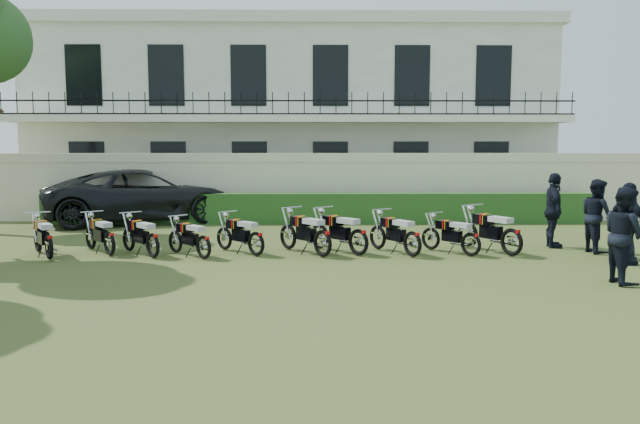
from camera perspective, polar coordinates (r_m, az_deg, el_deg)
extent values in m
plane|color=#3C4C1E|center=(13.51, -4.10, -4.96)|extent=(100.00, 100.00, 0.00)
cube|color=beige|center=(21.30, -2.92, 1.90)|extent=(30.00, 0.30, 2.00)
cube|color=beige|center=(21.25, -2.94, 4.99)|extent=(30.00, 0.35, 0.30)
cube|color=#1B4C1C|center=(20.54, -0.20, 0.34)|extent=(18.00, 0.60, 1.00)
cube|color=white|center=(27.25, -2.50, 8.12)|extent=(20.00, 8.00, 7.00)
cube|color=white|center=(27.62, -2.54, 15.82)|extent=(20.40, 8.40, 0.40)
cube|color=white|center=(22.56, -2.84, 8.50)|extent=(20.00, 1.40, 0.25)
cube|color=black|center=(21.94, -2.90, 10.13)|extent=(20.00, 0.05, 0.05)
cube|color=black|center=(21.91, -2.90, 8.96)|extent=(20.00, 0.05, 0.05)
cube|color=black|center=(24.69, -20.46, 3.51)|extent=(1.30, 0.12, 2.20)
cube|color=black|center=(24.79, -20.78, 11.61)|extent=(1.30, 0.12, 2.20)
cube|color=black|center=(23.86, -13.64, 3.65)|extent=(1.30, 0.12, 2.20)
cube|color=black|center=(23.96, -13.86, 12.03)|extent=(1.30, 0.12, 2.20)
cube|color=black|center=(23.38, -6.44, 3.73)|extent=(1.30, 0.12, 2.20)
cube|color=black|center=(23.49, -6.54, 12.29)|extent=(1.30, 0.12, 2.20)
cube|color=black|center=(23.28, 0.95, 3.76)|extent=(1.30, 0.12, 2.20)
cube|color=black|center=(23.39, 0.96, 12.36)|extent=(1.30, 0.12, 2.20)
cube|color=black|center=(23.57, 8.27, 3.73)|extent=(1.30, 0.12, 2.20)
cube|color=black|center=(23.67, 8.41, 12.22)|extent=(1.30, 0.12, 2.20)
cube|color=black|center=(24.23, 15.31, 3.64)|extent=(1.30, 0.12, 2.20)
cube|color=black|center=(24.33, 15.55, 11.90)|extent=(1.30, 0.12, 2.20)
torus|color=black|center=(14.71, -23.05, -3.39)|extent=(0.40, 0.53, 0.58)
torus|color=black|center=(15.90, -23.97, -2.74)|extent=(0.40, 0.53, 0.58)
cube|color=black|center=(15.24, -23.52, -2.55)|extent=(0.43, 0.53, 0.28)
cube|color=black|center=(15.42, -23.72, -1.50)|extent=(0.44, 0.49, 0.21)
cube|color=red|center=(15.41, -23.72, -1.46)|extent=(0.21, 0.25, 0.22)
cube|color=#E5BB0C|center=(15.36, -23.68, -1.49)|extent=(0.19, 0.24, 0.22)
cube|color=#ADADAD|center=(14.95, -23.37, -1.57)|extent=(0.48, 0.56, 0.11)
cylinder|color=silver|center=(15.68, -23.98, -0.34)|extent=(0.49, 0.34, 0.03)
torus|color=black|center=(14.79, -17.83, -3.17)|extent=(0.42, 0.49, 0.56)
torus|color=black|center=(15.90, -19.47, -2.58)|extent=(0.42, 0.49, 0.56)
cube|color=black|center=(15.28, -18.63, -2.38)|extent=(0.45, 0.50, 0.28)
cube|color=black|center=(15.44, -18.96, -1.36)|extent=(0.45, 0.47, 0.20)
cube|color=red|center=(15.44, -18.96, -1.33)|extent=(0.19, 0.25, 0.21)
cube|color=#E5BB0C|center=(15.39, -18.88, -1.35)|extent=(0.17, 0.24, 0.21)
cube|color=#ADADAD|center=(15.01, -18.32, -1.41)|extent=(0.49, 0.53, 0.11)
cylinder|color=silver|center=(15.69, -19.38, -0.24)|extent=(0.45, 0.37, 0.03)
torus|color=black|center=(14.24, -13.91, -3.39)|extent=(0.44, 0.48, 0.57)
torus|color=black|center=(15.31, -16.10, -2.79)|extent=(0.44, 0.48, 0.57)
cube|color=black|center=(14.71, -14.97, -2.56)|extent=(0.47, 0.50, 0.28)
cube|color=black|center=(14.86, -15.39, -1.50)|extent=(0.46, 0.48, 0.21)
cube|color=red|center=(14.86, -15.39, -1.46)|extent=(0.19, 0.26, 0.22)
cube|color=#E5BB0C|center=(14.81, -15.29, -1.48)|extent=(0.16, 0.24, 0.22)
cube|color=#ADADAD|center=(14.45, -14.54, -1.54)|extent=(0.51, 0.53, 0.11)
cylinder|color=silver|center=(15.09, -15.94, -0.32)|extent=(0.44, 0.39, 0.03)
torus|color=black|center=(13.93, -9.23, -3.57)|extent=(0.44, 0.44, 0.54)
torus|color=black|center=(14.86, -11.87, -3.00)|extent=(0.44, 0.44, 0.54)
cube|color=black|center=(14.33, -10.50, -2.78)|extent=(0.46, 0.46, 0.27)
cube|color=black|center=(14.46, -10.99, -1.75)|extent=(0.44, 0.45, 0.19)
cube|color=red|center=(14.46, -10.99, -1.71)|extent=(0.17, 0.25, 0.20)
cube|color=#E5BB0C|center=(14.42, -10.87, -1.73)|extent=(0.14, 0.24, 0.20)
cube|color=#ADADAD|center=(14.10, -9.96, -1.79)|extent=(0.49, 0.50, 0.11)
cylinder|color=silver|center=(14.66, -11.64, -0.60)|extent=(0.40, 0.39, 0.03)
torus|color=black|center=(14.15, -4.29, -3.29)|extent=(0.46, 0.46, 0.57)
torus|color=black|center=(15.07, -7.35, -2.74)|extent=(0.46, 0.46, 0.57)
cube|color=black|center=(14.55, -5.75, -2.49)|extent=(0.48, 0.48, 0.28)
cube|color=black|center=(14.67, -6.30, -1.43)|extent=(0.47, 0.47, 0.20)
cube|color=red|center=(14.67, -6.30, -1.39)|extent=(0.17, 0.26, 0.21)
cube|color=#E5BB0C|center=(14.63, -6.16, -1.41)|extent=(0.15, 0.25, 0.21)
cube|color=#ADADAD|center=(14.32, -5.12, -1.46)|extent=(0.52, 0.52, 0.11)
cylinder|color=silver|center=(14.87, -7.05, -0.25)|extent=(0.41, 0.41, 0.03)
torus|color=black|center=(13.89, 2.00, -3.34)|extent=(0.46, 0.55, 0.63)
torus|color=black|center=(14.90, -1.40, -2.68)|extent=(0.46, 0.55, 0.63)
cube|color=black|center=(14.32, 0.37, -2.42)|extent=(0.50, 0.56, 0.31)
cube|color=black|center=(14.47, -0.23, -1.22)|extent=(0.50, 0.53, 0.23)
cube|color=red|center=(14.46, -0.23, -1.18)|extent=(0.22, 0.28, 0.24)
cube|color=#E5BB0C|center=(14.42, -0.07, -1.20)|extent=(0.19, 0.26, 0.24)
cube|color=#ADADAD|center=(14.07, 1.09, -1.27)|extent=(0.54, 0.60, 0.12)
cylinder|color=silver|center=(14.68, -1.04, 0.10)|extent=(0.50, 0.41, 0.03)
torus|color=black|center=(14.17, 5.49, -3.18)|extent=(0.49, 0.52, 0.62)
torus|color=black|center=(15.06, 1.69, -2.59)|extent=(0.49, 0.52, 0.62)
cube|color=black|center=(14.55, 3.68, -2.31)|extent=(0.51, 0.54, 0.31)
cube|color=black|center=(14.67, 3.02, -1.14)|extent=(0.51, 0.52, 0.22)
cube|color=red|center=(14.67, 3.02, -1.10)|extent=(0.20, 0.28, 0.23)
cube|color=#E5BB0C|center=(14.63, 3.19, -1.13)|extent=(0.17, 0.27, 0.23)
cube|color=#ADADAD|center=(14.32, 4.50, -1.17)|extent=(0.56, 0.58, 0.12)
cylinder|color=silver|center=(14.86, 2.11, 0.14)|extent=(0.47, 0.44, 0.03)
torus|color=black|center=(14.10, 10.18, -3.35)|extent=(0.40, 0.55, 0.60)
torus|color=black|center=(15.03, 6.82, -2.70)|extent=(0.40, 0.55, 0.60)
cube|color=black|center=(14.50, 8.59, -2.47)|extent=(0.44, 0.55, 0.29)
cube|color=black|center=(14.63, 8.01, -1.34)|extent=(0.45, 0.51, 0.22)
cube|color=red|center=(14.63, 8.01, -1.30)|extent=(0.22, 0.26, 0.22)
cube|color=#E5BB0C|center=(14.58, 8.17, -1.33)|extent=(0.20, 0.24, 0.22)
cube|color=#ADADAD|center=(14.27, 9.32, -1.40)|extent=(0.49, 0.58, 0.12)
cylinder|color=silver|center=(14.83, 7.23, -0.08)|extent=(0.51, 0.34, 0.03)
torus|color=black|center=(14.59, 15.52, -3.24)|extent=(0.42, 0.48, 0.55)
torus|color=black|center=(15.26, 11.82, -2.73)|extent=(0.42, 0.48, 0.55)
cube|color=black|center=(14.87, 13.78, -2.49)|extent=(0.45, 0.49, 0.27)
cube|color=black|center=(14.95, 13.16, -1.47)|extent=(0.44, 0.46, 0.20)
cube|color=red|center=(14.95, 13.16, -1.44)|extent=(0.18, 0.25, 0.21)
cube|color=#E5BB0C|center=(14.92, 13.33, -1.46)|extent=(0.16, 0.24, 0.21)
cube|color=#ADADAD|center=(14.69, 14.60, -1.50)|extent=(0.49, 0.52, 0.11)
cylinder|color=silver|center=(15.09, 12.29, -0.34)|extent=(0.43, 0.37, 0.03)
torus|color=black|center=(14.73, 19.14, -3.09)|extent=(0.42, 0.61, 0.65)
torus|color=black|center=(15.62, 15.19, -2.44)|extent=(0.42, 0.61, 0.65)
cube|color=black|center=(15.10, 17.28, -2.18)|extent=(0.47, 0.60, 0.32)
cube|color=black|center=(15.23, 16.62, -1.01)|extent=(0.48, 0.55, 0.23)
cube|color=red|center=(15.22, 16.62, -0.97)|extent=(0.25, 0.28, 0.24)
cube|color=#E5BB0C|center=(15.18, 16.80, -0.99)|extent=(0.22, 0.26, 0.24)
cube|color=#ADADAD|center=(14.88, 18.16, -1.06)|extent=(0.52, 0.63, 0.13)
cylinder|color=silver|center=(15.41, 15.71, 0.30)|extent=(0.56, 0.36, 0.03)
imported|color=black|center=(21.68, -15.79, 1.44)|extent=(6.99, 4.94, 1.77)
imported|color=black|center=(13.03, 26.10, -1.91)|extent=(0.71, 0.91, 1.84)
imported|color=black|center=(15.07, 26.31, -0.97)|extent=(0.69, 1.13, 1.80)
imported|color=black|center=(15.79, 26.13, -0.93)|extent=(0.53, 0.81, 1.65)
imported|color=black|center=(16.44, 23.99, -0.32)|extent=(0.77, 0.94, 1.79)
imported|color=black|center=(16.79, 20.57, 0.14)|extent=(0.62, 1.17, 1.90)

